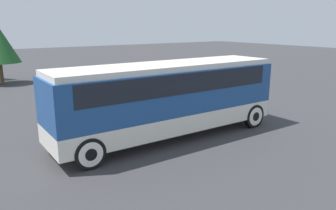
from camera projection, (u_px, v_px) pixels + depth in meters
name	position (u px, v px, depth m)	size (l,w,h in m)	color
ground_plane	(168.00, 137.00, 14.13)	(120.00, 120.00, 0.00)	#38383A
tour_bus	(170.00, 93.00, 13.73)	(10.05, 2.55, 3.18)	silver
parked_car_near	(98.00, 92.00, 19.96)	(4.01, 1.97, 1.39)	#7A6B5B
parked_car_mid	(122.00, 98.00, 18.36)	(4.68, 1.98, 1.43)	maroon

